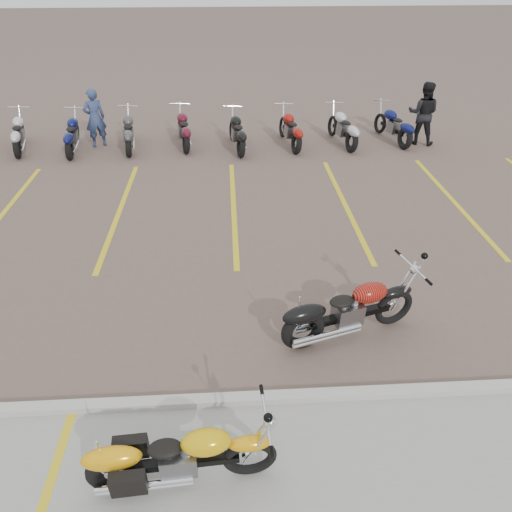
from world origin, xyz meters
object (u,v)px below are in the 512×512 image
at_px(person_a, 95,118).
at_px(person_b, 423,113).
at_px(flame_cruiser, 346,313).
at_px(yellow_cruiser, 178,457).

relative_size(person_a, person_b, 0.93).
height_order(flame_cruiser, person_a, person_a).
distance_m(flame_cruiser, person_a, 10.95).
distance_m(person_a, person_b, 10.05).
bearing_deg(person_b, person_a, 21.18).
bearing_deg(person_b, yellow_cruiser, 82.58).
relative_size(yellow_cruiser, person_b, 1.14).
distance_m(yellow_cruiser, flame_cruiser, 3.43).
xyz_separation_m(flame_cruiser, person_b, (4.29, 8.96, 0.47)).
bearing_deg(person_a, flame_cruiser, 94.55).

